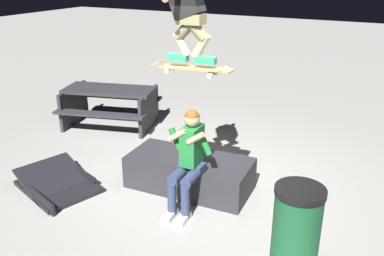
{
  "coord_description": "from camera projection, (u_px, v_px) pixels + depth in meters",
  "views": [
    {
      "loc": [
        -2.16,
        4.64,
        2.92
      ],
      "look_at": [
        -0.02,
        0.5,
        1.06
      ],
      "focal_mm": 38.23,
      "sensor_mm": 36.0,
      "label": 1
    }
  ],
  "objects": [
    {
      "name": "ground_plane",
      "position": [
        207.0,
        185.0,
        5.84
      ],
      "size": [
        40.0,
        40.0,
        0.0
      ],
      "primitive_type": "plane",
      "color": "gray"
    },
    {
      "name": "ledge_box_main",
      "position": [
        190.0,
        173.0,
        5.69
      ],
      "size": [
        1.74,
        0.86,
        0.46
      ],
      "primitive_type": "cube",
      "rotation": [
        0.0,
        0.0,
        0.05
      ],
      "color": "#28282D",
      "rests_on": "ground"
    },
    {
      "name": "person_sitting_on_ledge",
      "position": [
        189.0,
        157.0,
        5.06
      ],
      "size": [
        0.59,
        0.76,
        1.29
      ],
      "color": "#2D3856",
      "rests_on": "ground"
    },
    {
      "name": "skateboard",
      "position": [
        191.0,
        68.0,
        4.88
      ],
      "size": [
        1.03,
        0.23,
        0.13
      ],
      "color": "#AD8451"
    },
    {
      "name": "skater_airborne",
      "position": [
        187.0,
        8.0,
        4.65
      ],
      "size": [
        0.62,
        0.89,
        1.12
      ],
      "color": "#2D9E66"
    },
    {
      "name": "kicker_ramp",
      "position": [
        58.0,
        185.0,
        5.73
      ],
      "size": [
        1.29,
        1.14,
        0.34
      ],
      "color": "black",
      "rests_on": "ground"
    },
    {
      "name": "picnic_table_back",
      "position": [
        110.0,
        101.0,
        7.83
      ],
      "size": [
        2.0,
        1.75,
        0.75
      ],
      "color": "#28282D",
      "rests_on": "ground"
    },
    {
      "name": "trash_bin",
      "position": [
        296.0,
        226.0,
        4.16
      ],
      "size": [
        0.51,
        0.51,
        0.89
      ],
      "color": "#19512D",
      "rests_on": "ground"
    }
  ]
}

